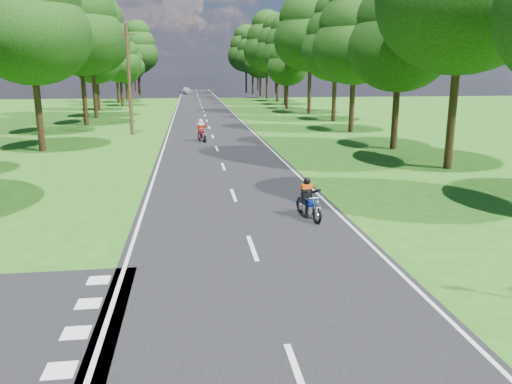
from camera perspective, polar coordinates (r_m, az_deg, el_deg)
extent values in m
plane|color=#265C15|center=(11.90, 0.79, -9.77)|extent=(160.00, 160.00, 0.00)
cube|color=black|center=(61.01, -6.04, 9.18)|extent=(7.00, 140.00, 0.02)
cube|color=silver|center=(8.43, 4.94, -20.39)|extent=(0.12, 2.00, 0.01)
cube|color=silver|center=(13.73, -0.41, -6.38)|extent=(0.12, 2.00, 0.01)
cube|color=silver|center=(19.45, -2.59, -0.34)|extent=(0.12, 2.00, 0.01)
cube|color=silver|center=(25.30, -3.76, 2.93)|extent=(0.12, 2.00, 0.01)
cube|color=silver|center=(31.20, -4.50, 4.97)|extent=(0.12, 2.00, 0.01)
cube|color=silver|center=(37.14, -5.00, 6.36)|extent=(0.12, 2.00, 0.01)
cube|color=silver|center=(43.09, -5.36, 7.36)|extent=(0.12, 2.00, 0.01)
cube|color=silver|center=(49.06, -5.64, 8.12)|extent=(0.12, 2.00, 0.01)
cube|color=silver|center=(55.03, -5.86, 8.72)|extent=(0.12, 2.00, 0.01)
cube|color=silver|center=(61.01, -6.04, 9.19)|extent=(0.12, 2.00, 0.01)
cube|color=silver|center=(66.99, -6.18, 9.59)|extent=(0.12, 2.00, 0.01)
cube|color=silver|center=(72.97, -6.30, 9.92)|extent=(0.12, 2.00, 0.01)
cube|color=silver|center=(78.96, -6.41, 10.20)|extent=(0.12, 2.00, 0.01)
cube|color=silver|center=(84.95, -6.50, 10.43)|extent=(0.12, 2.00, 0.01)
cube|color=silver|center=(90.94, -6.57, 10.64)|extent=(0.12, 2.00, 0.01)
cube|color=silver|center=(96.93, -6.64, 10.82)|extent=(0.12, 2.00, 0.01)
cube|color=silver|center=(102.92, -6.70, 10.99)|extent=(0.12, 2.00, 0.01)
cube|color=silver|center=(108.92, -6.75, 11.13)|extent=(0.12, 2.00, 0.01)
cube|color=silver|center=(114.91, -6.80, 11.26)|extent=(0.12, 2.00, 0.01)
cube|color=silver|center=(120.90, -6.85, 11.37)|extent=(0.12, 2.00, 0.01)
cube|color=silver|center=(126.90, -6.88, 11.48)|extent=(0.12, 2.00, 0.01)
cube|color=silver|center=(61.01, -9.17, 9.10)|extent=(0.10, 140.00, 0.01)
cube|color=silver|center=(61.18, -2.91, 9.26)|extent=(0.10, 140.00, 0.01)
cube|color=silver|center=(9.14, -21.51, -18.43)|extent=(0.50, 0.50, 0.01)
cube|color=silver|center=(10.14, -19.88, -14.89)|extent=(0.50, 0.50, 0.01)
cube|color=silver|center=(11.19, -18.59, -11.99)|extent=(0.50, 0.50, 0.01)
cube|color=silver|center=(12.27, -17.54, -9.59)|extent=(0.50, 0.50, 0.01)
cylinder|color=black|center=(32.94, -23.51, 7.73)|extent=(0.40, 0.40, 3.91)
ellipsoid|color=black|center=(32.88, -24.34, 16.09)|extent=(6.85, 6.85, 5.82)
cylinder|color=black|center=(41.66, -23.55, 8.67)|extent=(0.40, 0.40, 3.79)
ellipsoid|color=black|center=(41.61, -24.18, 15.07)|extent=(6.64, 6.64, 5.64)
ellipsoid|color=black|center=(41.73, -24.44, 17.59)|extent=(5.69, 5.69, 4.84)
cylinder|color=black|center=(47.38, -19.00, 9.85)|extent=(0.40, 0.40, 4.32)
ellipsoid|color=black|center=(47.39, -19.51, 16.26)|extent=(7.56, 7.56, 6.42)
ellipsoid|color=black|center=(47.56, -19.72, 18.79)|extent=(6.48, 6.48, 5.51)
cylinder|color=black|center=(54.82, -17.93, 10.40)|extent=(0.40, 0.40, 4.40)
ellipsoid|color=black|center=(54.84, -18.36, 16.05)|extent=(7.71, 7.71, 6.55)
ellipsoid|color=black|center=(54.99, -18.54, 18.28)|extent=(6.60, 6.60, 5.61)
cylinder|color=black|center=(64.61, -17.58, 10.29)|extent=(0.40, 0.40, 3.20)
ellipsoid|color=black|center=(64.54, -17.83, 13.78)|extent=(5.60, 5.60, 4.76)
ellipsoid|color=black|center=(64.57, -17.94, 15.16)|extent=(4.80, 4.80, 4.08)
ellipsoid|color=black|center=(64.65, -18.04, 16.54)|extent=(3.60, 3.60, 3.06)
cylinder|color=black|center=(71.62, -15.08, 10.74)|extent=(0.40, 0.40, 3.22)
ellipsoid|color=black|center=(71.55, -15.29, 13.91)|extent=(5.64, 5.64, 4.79)
ellipsoid|color=black|center=(71.59, -15.37, 15.16)|extent=(4.83, 4.83, 4.11)
ellipsoid|color=black|center=(71.66, -15.45, 16.41)|extent=(3.62, 3.62, 3.08)
cylinder|color=black|center=(79.50, -15.50, 11.10)|extent=(0.40, 0.40, 3.61)
ellipsoid|color=black|center=(79.46, -15.71, 14.30)|extent=(6.31, 6.31, 5.37)
ellipsoid|color=black|center=(79.51, -15.80, 15.56)|extent=(5.41, 5.41, 4.60)
ellipsoid|color=black|center=(79.60, -15.88, 16.83)|extent=(4.06, 4.06, 3.45)
cylinder|color=black|center=(87.23, -14.55, 11.04)|extent=(0.40, 0.40, 2.67)
ellipsoid|color=black|center=(87.16, -14.69, 13.19)|extent=(4.67, 4.67, 3.97)
ellipsoid|color=black|center=(87.17, -14.74, 14.04)|extent=(4.00, 4.00, 3.40)
ellipsoid|color=black|center=(87.20, -14.79, 14.90)|extent=(3.00, 3.00, 2.55)
cylinder|color=black|center=(96.34, -14.06, 11.40)|extent=(0.40, 0.40, 3.09)
ellipsoid|color=black|center=(96.29, -14.19, 13.66)|extent=(5.40, 5.40, 4.59)
ellipsoid|color=black|center=(96.31, -14.25, 14.55)|extent=(4.63, 4.63, 3.93)
ellipsoid|color=black|center=(96.36, -14.30, 15.45)|extent=(3.47, 3.47, 2.95)
cylinder|color=black|center=(102.70, -13.14, 11.96)|extent=(0.40, 0.40, 4.48)
ellipsoid|color=black|center=(102.72, -13.32, 15.03)|extent=(7.84, 7.84, 6.66)
ellipsoid|color=black|center=(102.80, -13.39, 16.25)|extent=(6.72, 6.72, 5.71)
ellipsoid|color=black|center=(102.94, -13.46, 17.46)|extent=(5.04, 5.04, 4.28)
cylinder|color=black|center=(111.74, -13.25, 11.97)|extent=(0.40, 0.40, 4.09)
ellipsoid|color=black|center=(111.73, -13.40, 14.55)|extent=(7.16, 7.16, 6.09)
ellipsoid|color=black|center=(111.79, -13.45, 15.57)|extent=(6.14, 6.14, 5.22)
ellipsoid|color=black|center=(111.89, -13.51, 16.59)|extent=(4.61, 4.61, 3.92)
cylinder|color=black|center=(26.36, 21.42, 7.41)|extent=(0.40, 0.40, 4.56)
ellipsoid|color=black|center=(26.44, 22.54, 19.57)|extent=(7.98, 7.98, 6.78)
cylinder|color=black|center=(32.17, 15.59, 7.87)|extent=(0.40, 0.40, 3.49)
ellipsoid|color=black|center=(32.06, 16.10, 15.53)|extent=(6.12, 6.12, 5.20)
ellipsoid|color=black|center=(32.18, 16.31, 18.56)|extent=(5.24, 5.24, 4.46)
cylinder|color=black|center=(40.51, 10.89, 9.36)|extent=(0.40, 0.40, 3.69)
ellipsoid|color=black|center=(40.44, 11.19, 15.79)|extent=(6.46, 6.46, 5.49)
ellipsoid|color=black|center=(40.56, 11.31, 18.33)|extent=(5.54, 5.54, 4.71)
cylinder|color=black|center=(49.26, 8.90, 10.20)|extent=(0.40, 0.40, 3.74)
ellipsoid|color=black|center=(49.21, 9.10, 15.57)|extent=(6.55, 6.55, 5.57)
ellipsoid|color=black|center=(49.31, 9.19, 17.68)|extent=(5.62, 5.62, 4.77)
ellipsoid|color=black|center=(49.47, 9.27, 19.79)|extent=(4.21, 4.21, 3.58)
cylinder|color=black|center=(57.14, 6.11, 11.20)|extent=(0.40, 0.40, 4.64)
ellipsoid|color=black|center=(57.19, 6.26, 16.93)|extent=(8.12, 8.12, 6.91)
ellipsoid|color=black|center=(57.36, 6.33, 19.19)|extent=(6.96, 6.96, 5.92)
cylinder|color=black|center=(63.97, 3.54, 10.73)|extent=(0.40, 0.40, 2.91)
ellipsoid|color=black|center=(63.88, 3.58, 13.94)|extent=(5.09, 5.09, 4.33)
ellipsoid|color=black|center=(63.91, 3.60, 15.21)|extent=(4.36, 4.36, 3.71)
ellipsoid|color=black|center=(63.96, 3.62, 16.48)|extent=(3.27, 3.27, 2.78)
cylinder|color=black|center=(71.51, 3.36, 11.43)|extent=(0.40, 0.40, 3.88)
ellipsoid|color=black|center=(71.48, 3.42, 15.26)|extent=(6.78, 6.78, 5.77)
ellipsoid|color=black|center=(71.56, 3.44, 16.77)|extent=(5.81, 5.81, 4.94)
ellipsoid|color=black|center=(71.69, 3.46, 18.28)|extent=(4.36, 4.36, 3.71)
cylinder|color=black|center=(79.89, 2.45, 11.79)|extent=(0.40, 0.40, 4.18)
ellipsoid|color=black|center=(79.89, 2.49, 15.48)|extent=(7.31, 7.31, 6.21)
ellipsoid|color=black|center=(79.98, 2.50, 16.94)|extent=(6.27, 6.27, 5.33)
ellipsoid|color=black|center=(80.12, 2.52, 18.39)|extent=(4.70, 4.70, 4.00)
cylinder|color=black|center=(88.68, 1.24, 12.13)|extent=(0.40, 0.40, 4.63)
ellipsoid|color=black|center=(88.71, 1.26, 15.82)|extent=(8.11, 8.11, 6.89)
ellipsoid|color=black|center=(88.82, 1.27, 17.27)|extent=(6.95, 6.95, 5.91)
ellipsoid|color=black|center=(88.99, 1.28, 18.73)|extent=(5.21, 5.21, 4.43)
cylinder|color=black|center=(95.89, 0.50, 11.87)|extent=(0.40, 0.40, 3.36)
ellipsoid|color=black|center=(95.85, 0.51, 14.35)|extent=(5.88, 5.88, 5.00)
ellipsoid|color=black|center=(95.88, 0.51, 15.33)|extent=(5.04, 5.04, 4.29)
ellipsoid|color=black|center=(95.94, 0.51, 16.31)|extent=(3.78, 3.78, 3.21)
cylinder|color=black|center=(102.97, -0.38, 12.20)|extent=(0.40, 0.40, 4.09)
ellipsoid|color=black|center=(102.96, -0.38, 15.00)|extent=(7.15, 7.15, 6.08)
ellipsoid|color=black|center=(103.03, -0.38, 16.11)|extent=(6.13, 6.13, 5.21)
ellipsoid|color=black|center=(103.13, -0.38, 17.22)|extent=(4.60, 4.60, 3.91)
cylinder|color=black|center=(110.61, -1.12, 12.41)|extent=(0.40, 0.40, 4.48)
ellipsoid|color=black|center=(110.63, -1.14, 15.26)|extent=(7.84, 7.84, 6.66)
ellipsoid|color=black|center=(110.71, -1.14, 16.39)|extent=(6.72, 6.72, 5.71)
ellipsoid|color=black|center=(110.83, -1.15, 17.52)|extent=(5.04, 5.04, 4.28)
cylinder|color=black|center=(121.47, -13.63, 12.00)|extent=(0.40, 0.40, 3.84)
ellipsoid|color=black|center=(121.45, -13.76, 14.23)|extent=(6.72, 6.72, 5.71)
ellipsoid|color=black|center=(121.50, -13.81, 15.11)|extent=(5.76, 5.76, 4.90)
ellipsoid|color=black|center=(121.57, -13.87, 15.99)|extent=(4.32, 4.32, 3.67)
cylinder|color=black|center=(123.95, 0.23, 12.47)|extent=(0.40, 0.40, 4.16)
ellipsoid|color=black|center=(123.94, 0.23, 14.84)|extent=(7.28, 7.28, 6.19)
ellipsoid|color=black|center=(124.00, 0.23, 15.78)|extent=(6.24, 6.24, 5.30)
ellipsoid|color=black|center=(124.09, 0.23, 16.71)|extent=(4.68, 4.68, 3.98)
cylinder|color=black|center=(106.82, -15.55, 11.62)|extent=(0.40, 0.40, 3.52)
ellipsoid|color=black|center=(106.79, -15.70, 13.94)|extent=(6.16, 6.16, 5.24)
ellipsoid|color=black|center=(106.83, -15.76, 14.86)|extent=(5.28, 5.28, 4.49)
ellipsoid|color=black|center=(106.89, -15.82, 15.77)|extent=(3.96, 3.96, 3.37)
cylinder|color=black|center=(110.41, 2.28, 12.39)|extent=(0.40, 0.40, 4.48)
ellipsoid|color=black|center=(110.42, 2.31, 15.26)|extent=(7.84, 7.84, 6.66)
ellipsoid|color=black|center=(110.50, 2.32, 16.39)|extent=(6.72, 6.72, 5.71)
ellipsoid|color=black|center=(110.62, 2.33, 17.52)|extent=(5.04, 5.04, 4.28)
cylinder|color=#382616|center=(39.06, -14.29, 12.21)|extent=(0.26, 0.26, 8.00)
cube|color=#382616|center=(39.14, -14.59, 17.03)|extent=(1.20, 0.10, 0.10)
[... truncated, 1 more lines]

